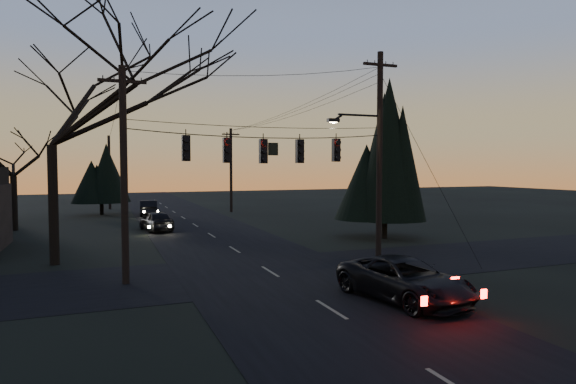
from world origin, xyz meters
name	(u,v)px	position (x,y,z in m)	size (l,w,h in m)	color
ground_plane	(404,355)	(0.00, 0.00, 0.00)	(160.00, 160.00, 0.00)	black
main_road	(218,240)	(0.00, 20.00, 0.01)	(8.00, 120.00, 0.02)	black
cross_road	(270,272)	(0.00, 10.00, 0.01)	(60.00, 7.00, 0.02)	black
utility_pole_right	(378,263)	(5.50, 10.00, 0.00)	(5.00, 0.30, 10.00)	black
utility_pole_left	(126,284)	(-6.00, 10.00, 0.00)	(1.80, 0.30, 8.50)	black
utility_pole_far_r	(231,212)	(5.50, 38.00, 0.00)	(1.80, 0.30, 8.50)	black
utility_pole_far_l	(110,209)	(-6.00, 46.00, 0.00)	(0.30, 0.30, 8.00)	black
span_signal_assembly	(265,150)	(-0.24, 10.00, 5.33)	(11.50, 0.44, 1.49)	black
bare_tree_left	(51,96)	(-8.94, 15.15, 7.88)	(11.12, 11.12, 11.27)	black
evergreen_right	(385,160)	(10.15, 16.75, 5.03)	(4.43, 4.43, 8.87)	black
bare_tree_dist	(13,154)	(-12.74, 29.73, 5.50)	(6.54, 6.54, 7.88)	black
evergreen_dist	(101,176)	(-6.85, 39.88, 3.73)	(3.97, 3.97, 6.28)	black
suv_near	(405,280)	(2.82, 4.02, 0.72)	(2.40, 5.21, 1.45)	black
sedan_oncoming_a	(156,221)	(-3.20, 25.67, 0.72)	(1.71, 4.24, 1.44)	black
sedan_oncoming_b	(149,208)	(-2.70, 37.37, 0.72)	(1.51, 4.34, 1.43)	black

